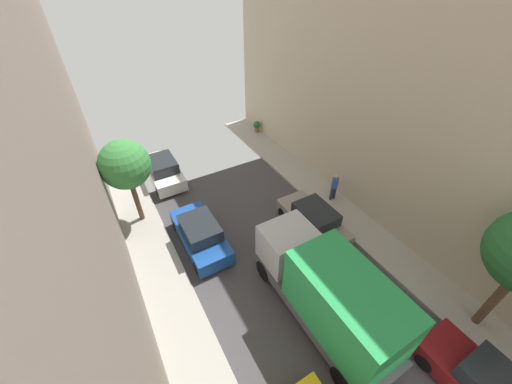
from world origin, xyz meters
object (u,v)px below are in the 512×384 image
(parked_car_left_3, at_px, (200,234))
(delivery_truck, at_px, (328,292))
(pedestrian, at_px, (334,186))
(potted_plant_2, at_px, (257,126))
(parked_car_left_4, at_px, (163,170))
(street_tree_0, at_px, (125,165))
(parked_car_right_3, at_px, (313,220))

(parked_car_left_3, distance_m, delivery_truck, 6.69)
(pedestrian, relative_size, potted_plant_2, 1.95)
(parked_car_left_3, height_order, parked_car_left_4, same)
(parked_car_left_3, distance_m, street_tree_0, 4.85)
(parked_car_right_3, relative_size, potted_plant_2, 4.75)
(parked_car_right_3, distance_m, pedestrian, 2.89)
(parked_car_right_3, height_order, potted_plant_2, parked_car_right_3)
(delivery_truck, distance_m, street_tree_0, 10.62)
(delivery_truck, height_order, potted_plant_2, delivery_truck)
(pedestrian, bearing_deg, parked_car_right_3, -152.17)
(parked_car_right_3, xyz_separation_m, delivery_truck, (-2.70, -4.03, 1.07))
(parked_car_right_3, relative_size, delivery_truck, 0.64)
(delivery_truck, xyz_separation_m, street_tree_0, (-4.86, 9.27, 1.83))
(potted_plant_2, bearing_deg, delivery_truck, -110.72)
(parked_car_left_3, bearing_deg, potted_plant_2, 46.78)
(parked_car_left_4, height_order, delivery_truck, delivery_truck)
(parked_car_right_3, distance_m, potted_plant_2, 11.26)
(parked_car_right_3, distance_m, street_tree_0, 9.64)
(street_tree_0, bearing_deg, pedestrian, -21.12)
(delivery_truck, bearing_deg, street_tree_0, 117.65)
(parked_car_right_3, distance_m, delivery_truck, 4.97)
(street_tree_0, xyz_separation_m, potted_plant_2, (10.49, 5.63, -2.95))
(potted_plant_2, bearing_deg, pedestrian, -92.41)
(street_tree_0, bearing_deg, parked_car_left_4, 55.22)
(pedestrian, distance_m, potted_plant_2, 9.55)
(pedestrian, height_order, street_tree_0, street_tree_0)
(parked_car_left_4, bearing_deg, pedestrian, -41.42)
(parked_car_right_3, bearing_deg, parked_car_left_4, 122.92)
(street_tree_0, bearing_deg, potted_plant_2, 28.23)
(parked_car_left_3, relative_size, delivery_truck, 0.64)
(parked_car_left_3, bearing_deg, delivery_truck, -65.87)
(delivery_truck, relative_size, potted_plant_2, 7.47)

